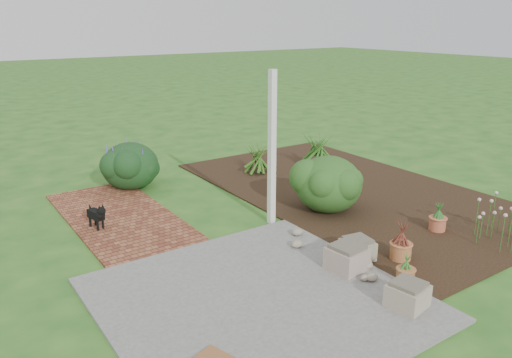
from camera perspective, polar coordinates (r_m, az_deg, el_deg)
ground at (r=8.06m, az=0.43°, el=-5.71°), size 80.00×80.00×0.00m
concrete_patio at (r=6.14m, az=0.16°, el=-13.54°), size 3.50×3.50×0.04m
brick_path at (r=8.82m, az=-15.37°, el=-4.13°), size 1.60×3.50×0.04m
garden_bed at (r=9.93m, az=10.69°, el=-1.34°), size 4.00×7.00×0.03m
veranda_post at (r=7.90m, az=1.83°, el=3.38°), size 0.10×0.10×2.50m
stone_trough_near at (r=6.16m, az=16.91°, el=-12.66°), size 0.47×0.47×0.27m
stone_trough_mid at (r=6.80m, az=10.33°, el=-8.94°), size 0.49×0.49×0.30m
stone_trough_far at (r=7.12m, az=11.50°, el=-7.92°), size 0.44×0.44×0.26m
black_dog at (r=8.29m, az=-17.72°, el=-3.86°), size 0.21×0.46×0.40m
cream_ceramic_urn at (r=10.34m, az=-14.96°, el=0.39°), size 0.32×0.32×0.38m
evergreen_shrub at (r=8.71m, az=8.29°, el=-0.41°), size 1.35×1.35×0.99m
agapanthus_clump_back at (r=11.23m, az=7.00°, el=3.64°), size 1.37×1.37×0.94m
agapanthus_clump_front at (r=10.77m, az=0.12°, el=2.65°), size 0.88×0.88×0.75m
pink_flower_patch at (r=8.26m, az=25.56°, el=-4.32°), size 1.25×1.25×0.64m
terracotta_pot_bronze at (r=7.28m, az=16.20°, el=-7.89°), size 0.29×0.29×0.24m
terracotta_pot_small_left at (r=8.41m, az=20.02°, el=-4.81°), size 0.27×0.27×0.21m
terracotta_pot_small_right at (r=6.70m, az=16.71°, el=-10.48°), size 0.28×0.28×0.19m
purple_flowering_bush at (r=10.17m, az=-14.19°, el=1.58°), size 1.32×1.32×0.95m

